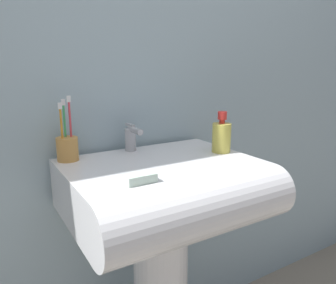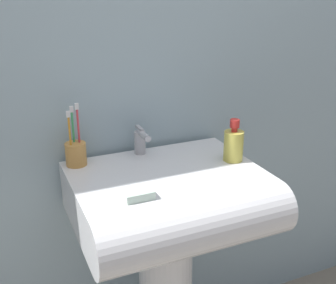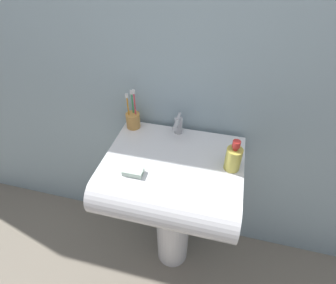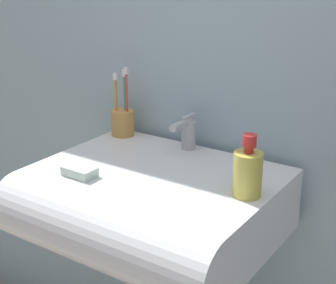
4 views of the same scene
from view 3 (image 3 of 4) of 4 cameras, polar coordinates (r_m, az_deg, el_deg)
name	(u,v)px [view 3 (image 3 of 4)]	position (r m, az deg, el deg)	size (l,w,h in m)	color
ground_plane	(172,253)	(1.87, 0.96, -22.96)	(6.00, 6.00, 0.00)	gray
wall_back	(189,61)	(1.19, 4.61, 17.12)	(5.00, 0.05, 2.40)	#9EB7C1
sink_pedestal	(173,222)	(1.56, 1.11, -17.11)	(0.19, 0.19, 0.70)	white
sink_basin	(171,179)	(1.18, 0.71, -8.05)	(0.60, 0.51, 0.16)	white
faucet	(178,125)	(1.26, 2.20, 3.77)	(0.04, 0.11, 0.10)	#B7B7BC
toothbrush_cup	(133,119)	(1.32, -7.62, 4.89)	(0.07, 0.07, 0.21)	#D19347
soap_bottle	(233,158)	(1.11, 14.04, -3.41)	(0.07, 0.07, 0.15)	gold
bar_soap	(133,172)	(1.09, -7.60, -6.39)	(0.08, 0.05, 0.02)	silver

